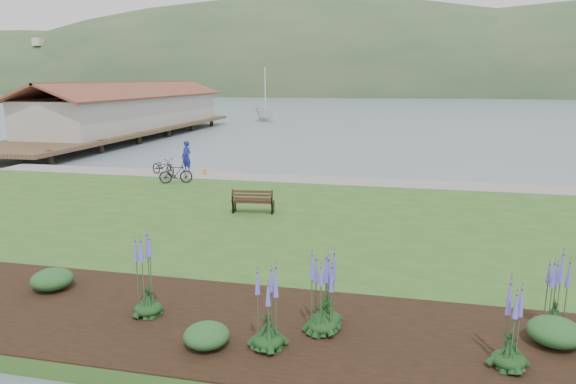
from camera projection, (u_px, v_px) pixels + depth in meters
The scene contains 21 objects.
ground at pixel (239, 219), 21.36m from camera, with size 600.00×600.00×0.00m, color slate.
lawn at pixel (222, 227), 19.41m from camera, with size 34.00×20.00×0.40m, color #2F581F.
shoreline_path at pixel (278, 178), 27.85m from camera, with size 34.00×2.20×0.03m, color gray.
garden_bed at pixel (230, 324), 11.29m from camera, with size 24.00×4.40×0.04m, color black.
far_hillside at pixel (445, 95), 179.02m from camera, with size 580.00×80.00×38.00m, color #344D2B, non-canonical shape.
pier_pavilion at pixel (133, 110), 51.29m from camera, with size 8.00×36.00×5.40m.
park_bench at pixel (253, 201), 20.58m from camera, with size 1.70×0.85×1.02m.
person at pixel (186, 154), 29.38m from camera, with size 0.78×0.54×2.15m, color navy.
bicycle_a at pixel (163, 167), 28.79m from camera, with size 1.83×0.64×0.96m, color black.
bicycle_b at pixel (176, 173), 26.49m from camera, with size 1.70×0.49×1.02m, color black.
sailboat at pixel (265, 121), 70.24m from camera, with size 8.71×8.87×22.97m, color silver.
pannier at pixel (205, 172), 29.03m from camera, with size 0.18×0.29×0.31m, color #C28B16.
echium_0 at pixel (268, 312), 10.09m from camera, with size 0.62×0.62×1.91m.
echium_1 at pixel (327, 293), 11.04m from camera, with size 0.62×0.62×1.87m.
echium_2 at pixel (511, 333), 9.41m from camera, with size 0.62×0.62×1.76m.
echium_3 at pixel (556, 295), 10.80m from camera, with size 0.62×0.62×1.90m.
echium_4 at pixel (146, 274), 11.47m from camera, with size 0.62×0.62×2.39m.
echium_5 at pixel (322, 298), 10.72m from camera, with size 0.62×0.62×1.94m.
shrub_0 at pixel (52, 279), 13.07m from camera, with size 1.04×1.04×0.52m, color #1E4C21.
shrub_1 at pixel (207, 335), 10.27m from camera, with size 0.93×0.93×0.47m, color #1E4C21.
shrub_2 at pixel (555, 332), 10.34m from camera, with size 1.08×1.08×0.54m, color #1E4C21.
Camera 1 is at (6.54, -19.66, 5.70)m, focal length 32.00 mm.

